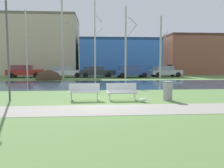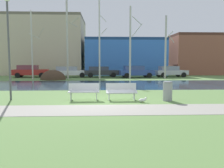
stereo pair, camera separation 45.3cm
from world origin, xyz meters
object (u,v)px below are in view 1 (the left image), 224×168
object	(u,v)px
bench_left	(84,91)
seagull	(144,100)
parked_suv_fifth_silver	(165,71)
parked_hatch_third_dark	(96,71)
bench_right	(122,91)
streetlamp	(7,30)
parked_van_nearest_red	(24,71)
trash_bin	(168,91)
parked_sedan_second_white	(64,72)
parked_wagon_fourth_blue	(131,71)

from	to	relation	value
bench_left	seagull	xyz separation A→B (m)	(2.93, -0.82, -0.34)
seagull	parked_suv_fifth_silver	xyz separation A→B (m)	(7.01, 19.23, 0.63)
seagull	parked_hatch_third_dark	bearing A→B (deg)	96.41
bench_right	parked_hatch_third_dark	size ratio (longest dim) A/B	0.35
bench_left	parked_hatch_third_dark	bearing A→B (deg)	87.61
streetlamp	parked_van_nearest_red	xyz separation A→B (m)	(-4.51, 18.39, -2.74)
trash_bin	streetlamp	size ratio (longest dim) A/B	0.18
streetlamp	parked_suv_fifth_silver	distance (m)	22.96
seagull	parked_sedan_second_white	distance (m)	20.21
trash_bin	parked_van_nearest_red	xyz separation A→B (m)	(-12.63, 18.97, 0.32)
parked_van_nearest_red	parked_wagon_fourth_blue	distance (m)	13.61
bench_left	parked_suv_fifth_silver	bearing A→B (deg)	61.63
parked_van_nearest_red	seagull	bearing A→B (deg)	-59.93
seagull	parked_sedan_second_white	world-z (taller)	parked_sedan_second_white
trash_bin	seagull	world-z (taller)	trash_bin
bench_right	parked_suv_fifth_silver	distance (m)	20.07
streetlamp	parked_suv_fifth_silver	size ratio (longest dim) A/B	1.24
seagull	parked_van_nearest_red	bearing A→B (deg)	120.07
bench_right	parked_sedan_second_white	world-z (taller)	parked_sedan_second_white
bench_right	seagull	size ratio (longest dim) A/B	3.74
streetlamp	parked_hatch_third_dark	size ratio (longest dim) A/B	1.16
trash_bin	seagull	bearing A→B (deg)	-160.38
bench_left	parked_hatch_third_dark	world-z (taller)	parked_hatch_third_dark
bench_right	trash_bin	xyz separation A→B (m)	(2.34, -0.34, 0.03)
trash_bin	parked_van_nearest_red	world-z (taller)	parked_van_nearest_red
bench_right	parked_wagon_fourth_blue	world-z (taller)	parked_wagon_fourth_blue
trash_bin	parked_wagon_fourth_blue	size ratio (longest dim) A/B	0.22
bench_right	parked_van_nearest_red	size ratio (longest dim) A/B	0.35
parked_sedan_second_white	parked_suv_fifth_silver	world-z (taller)	parked_suv_fifth_silver
seagull	parked_van_nearest_red	distance (m)	22.49
trash_bin	streetlamp	world-z (taller)	streetlamp
bench_left	parked_sedan_second_white	bearing A→B (deg)	100.21
parked_van_nearest_red	parked_suv_fifth_silver	xyz separation A→B (m)	(18.28, -0.22, -0.06)
bench_right	parked_sedan_second_white	xyz separation A→B (m)	(-5.26, 18.39, 0.28)
bench_right	bench_left	bearing A→B (deg)	180.00
seagull	parked_van_nearest_red	xyz separation A→B (m)	(-11.27, 19.46, 0.69)
seagull	parked_van_nearest_red	world-z (taller)	parked_van_nearest_red
parked_hatch_third_dark	parked_sedan_second_white	bearing A→B (deg)	-179.49
trash_bin	parked_suv_fifth_silver	bearing A→B (deg)	73.23
seagull	parked_sedan_second_white	bearing A→B (deg)	107.99
seagull	parked_van_nearest_red	size ratio (longest dim) A/B	0.09
bench_left	seagull	size ratio (longest dim) A/B	3.74
bench_left	parked_suv_fifth_silver	xyz separation A→B (m)	(9.94, 18.41, 0.29)
parked_van_nearest_red	streetlamp	bearing A→B (deg)	-76.21
parked_hatch_third_dark	parked_wagon_fourth_blue	world-z (taller)	parked_wagon_fourth_blue
streetlamp	parked_hatch_third_dark	distance (m)	18.96
parked_sedan_second_white	parked_hatch_third_dark	distance (m)	4.08
parked_sedan_second_white	parked_wagon_fourth_blue	bearing A→B (deg)	-6.15
trash_bin	streetlamp	xyz separation A→B (m)	(-8.11, 0.58, 3.06)
seagull	parked_wagon_fourth_blue	world-z (taller)	parked_wagon_fourth_blue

